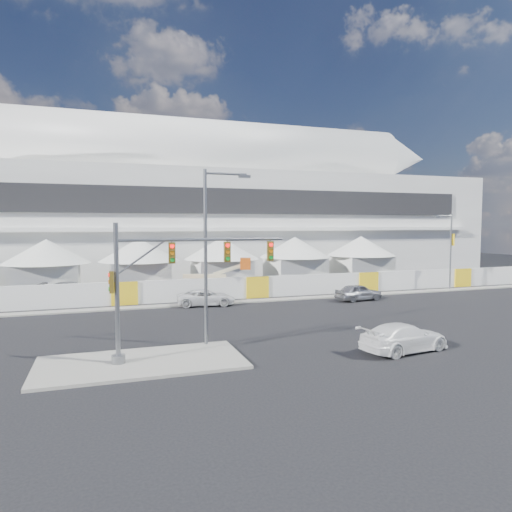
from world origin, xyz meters
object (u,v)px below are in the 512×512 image
object	(u,v)px
pickup_near	(404,337)
lot_car_c	(72,291)
pickup_curb	(206,298)
streetlight_median	(210,245)
streetlight_curb	(449,246)
sedan_silver	(358,292)
boom_lift	(199,287)
traffic_mast	(158,284)
lot_car_b	(411,278)

from	to	relation	value
pickup_near	lot_car_c	size ratio (longest dim) A/B	0.95
pickup_curb	streetlight_median	distance (m)	13.99
lot_car_c	pickup_near	bearing A→B (deg)	-131.44
streetlight_curb	sedan_silver	bearing A→B (deg)	-168.54
pickup_near	streetlight_median	distance (m)	11.78
pickup_near	boom_lift	distance (m)	22.26
streetlight_curb	boom_lift	bearing A→B (deg)	172.45
pickup_curb	streetlight_curb	distance (m)	26.16
sedan_silver	streetlight_median	size ratio (longest dim) A/B	0.45
sedan_silver	boom_lift	distance (m)	14.69
pickup_curb	pickup_near	size ratio (longest dim) A/B	0.93
lot_car_c	streetlight_curb	bearing A→B (deg)	-88.16
pickup_near	traffic_mast	xyz separation A→B (m)	(-12.85, 2.25, 3.19)
pickup_near	streetlight_curb	size ratio (longest dim) A/B	0.66
pickup_curb	lot_car_b	world-z (taller)	lot_car_b
pickup_near	lot_car_c	world-z (taller)	lot_car_c
lot_car_c	streetlight_median	xyz separation A→B (m)	(8.40, -19.65, 4.96)
sedan_silver	traffic_mast	world-z (taller)	traffic_mast
pickup_curb	lot_car_c	world-z (taller)	lot_car_c
traffic_mast	streetlight_median	size ratio (longest dim) A/B	0.91
pickup_near	traffic_mast	distance (m)	13.43
sedan_silver	streetlight_curb	distance (m)	13.06
streetlight_median	streetlight_curb	xyz separation A→B (m)	(28.42, 13.34, -1.14)
boom_lift	traffic_mast	bearing A→B (deg)	-89.19
lot_car_b	streetlight_curb	size ratio (longest dim) A/B	0.60
streetlight_curb	boom_lift	world-z (taller)	streetlight_curb
traffic_mast	streetlight_curb	distance (m)	35.15
pickup_curb	streetlight_median	xyz separation A→B (m)	(-2.56, -12.78, 5.08)
sedan_silver	lot_car_b	size ratio (longest dim) A/B	0.93
lot_car_b	traffic_mast	distance (m)	36.46
streetlight_curb	lot_car_b	bearing A→B (deg)	104.89
pickup_curb	traffic_mast	bearing A→B (deg)	166.33
lot_car_c	streetlight_curb	size ratio (longest dim) A/B	0.70
lot_car_c	streetlight_curb	world-z (taller)	streetlight_curb
boom_lift	lot_car_b	bearing A→B (deg)	20.49
lot_car_c	streetlight_median	size ratio (longest dim) A/B	0.57
lot_car_b	lot_car_c	xyz separation A→B (m)	(-35.64, 1.85, -0.00)
lot_car_b	streetlight_median	distance (m)	32.91
pickup_curb	streetlight_curb	world-z (taller)	streetlight_curb
sedan_silver	pickup_near	bearing A→B (deg)	149.75
pickup_curb	lot_car_c	distance (m)	12.94
sedan_silver	streetlight_median	world-z (taller)	streetlight_median
lot_car_c	streetlight_curb	distance (m)	37.55
traffic_mast	streetlight_median	distance (m)	4.19
pickup_curb	pickup_near	xyz separation A→B (m)	(7.16, -17.17, 0.08)
pickup_curb	lot_car_c	xyz separation A→B (m)	(-10.96, 6.87, 0.13)
pickup_curb	streetlight_median	size ratio (longest dim) A/B	0.50
boom_lift	streetlight_median	bearing A→B (deg)	-81.24
pickup_curb	lot_car_c	bearing A→B (deg)	65.14
pickup_near	lot_car_b	distance (m)	28.27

